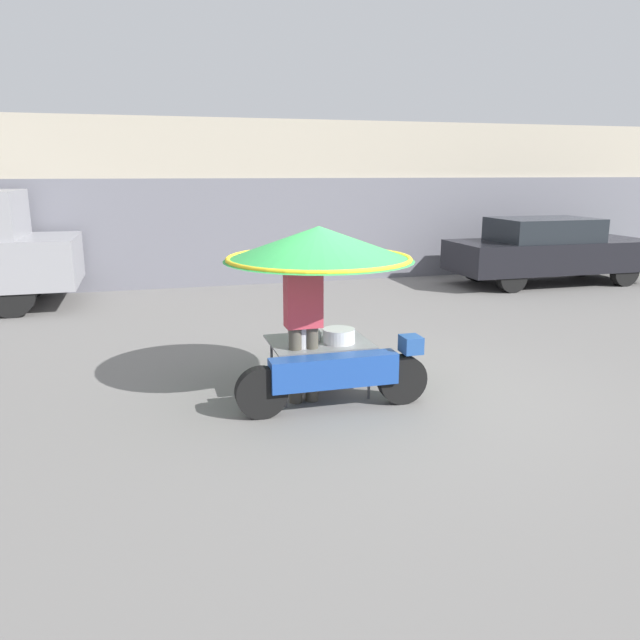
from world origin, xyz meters
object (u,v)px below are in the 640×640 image
(vendor_person, at_px, (303,316))
(potted_plant, at_px, (621,253))
(vendor_motorcycle_cart, at_px, (320,262))
(parked_car, at_px, (549,250))

(vendor_person, height_order, potted_plant, vendor_person)
(vendor_motorcycle_cart, xyz_separation_m, vendor_person, (-0.24, -0.20, -0.54))
(vendor_person, height_order, parked_car, vendor_person)
(vendor_motorcycle_cart, bearing_deg, vendor_person, -140.07)
(vendor_person, distance_m, potted_plant, 11.60)
(vendor_person, distance_m, parked_car, 8.95)
(vendor_person, xyz_separation_m, potted_plant, (9.63, 6.46, -0.45))
(vendor_person, bearing_deg, potted_plant, 33.85)
(vendor_motorcycle_cart, relative_size, vendor_person, 1.23)
(parked_car, bearing_deg, vendor_person, -141.12)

